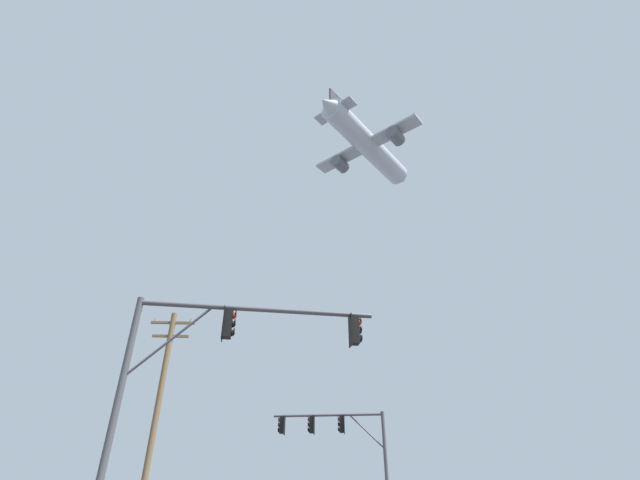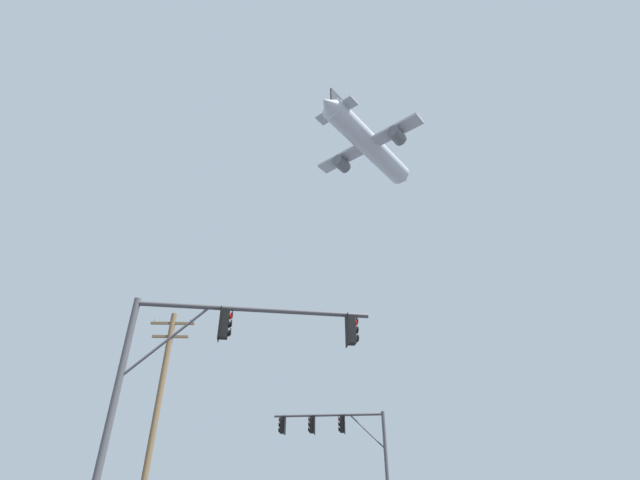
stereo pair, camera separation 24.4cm
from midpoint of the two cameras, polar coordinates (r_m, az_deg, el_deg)
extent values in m
cylinder|color=#4C4C51|center=(13.71, -25.51, -20.29)|extent=(0.20, 0.20, 6.79)
cylinder|color=#4C4C51|center=(14.05, -7.94, -9.16)|extent=(7.31, 0.98, 0.15)
cylinder|color=#4C4C51|center=(13.91, -19.14, -12.45)|extent=(2.25, 0.34, 2.28)
cube|color=black|center=(14.22, 4.66, -11.88)|extent=(0.29, 0.35, 0.90)
cylinder|color=black|center=(14.39, 4.57, -9.95)|extent=(0.05, 0.05, 0.12)
cube|color=black|center=(14.19, 4.10, -11.86)|extent=(0.08, 0.46, 1.04)
sphere|color=red|center=(14.34, 5.19, -10.87)|extent=(0.20, 0.20, 0.20)
cylinder|color=black|center=(14.38, 5.43, -10.66)|extent=(0.06, 0.21, 0.21)
sphere|color=black|center=(14.25, 5.24, -11.93)|extent=(0.20, 0.20, 0.20)
cylinder|color=black|center=(14.29, 5.49, -11.71)|extent=(0.06, 0.21, 0.21)
sphere|color=black|center=(14.17, 5.29, -13.01)|extent=(0.20, 0.20, 0.20)
cylinder|color=black|center=(14.20, 5.54, -12.78)|extent=(0.06, 0.21, 0.21)
cube|color=black|center=(13.89, -12.09, -10.85)|extent=(0.29, 0.35, 0.90)
cylinder|color=black|center=(14.07, -11.87, -8.90)|extent=(0.05, 0.05, 0.12)
cube|color=black|center=(13.90, -12.67, -10.80)|extent=(0.08, 0.46, 1.04)
sphere|color=red|center=(13.97, -11.37, -9.87)|extent=(0.20, 0.20, 0.20)
cylinder|color=black|center=(13.99, -11.08, -9.66)|extent=(0.06, 0.21, 0.21)
sphere|color=black|center=(13.88, -11.49, -10.95)|extent=(0.20, 0.20, 0.20)
cylinder|color=black|center=(13.90, -11.19, -10.74)|extent=(0.06, 0.21, 0.21)
sphere|color=black|center=(13.79, -11.61, -12.04)|extent=(0.20, 0.20, 0.20)
cylinder|color=black|center=(13.81, -11.31, -11.83)|extent=(0.06, 0.21, 0.21)
cylinder|color=#4C4C51|center=(27.19, 9.10, -27.49)|extent=(0.20, 0.20, 5.69)
cylinder|color=#4C4C51|center=(27.60, 1.33, -22.22)|extent=(6.43, 1.24, 0.15)
cylinder|color=#4C4C51|center=(27.33, 6.55, -23.92)|extent=(1.99, 0.42, 1.90)
cube|color=black|center=(27.95, -4.72, -23.32)|extent=(0.31, 0.36, 0.90)
cylinder|color=black|center=(28.02, -4.67, -22.29)|extent=(0.05, 0.05, 0.12)
cube|color=black|center=(27.92, -4.41, -23.33)|extent=(0.10, 0.46, 1.04)
sphere|color=red|center=(28.01, -5.01, -22.77)|extent=(0.20, 0.20, 0.20)
cylinder|color=black|center=(28.03, -5.15, -22.65)|extent=(0.07, 0.21, 0.21)
sphere|color=black|center=(27.98, -5.04, -23.34)|extent=(0.20, 0.20, 0.20)
cylinder|color=black|center=(28.00, -5.17, -23.21)|extent=(0.07, 0.21, 0.21)
sphere|color=black|center=(27.95, -5.07, -23.91)|extent=(0.20, 0.20, 0.20)
cylinder|color=black|center=(27.97, -5.20, -23.78)|extent=(0.07, 0.21, 0.21)
cube|color=black|center=(27.64, -0.77, -23.33)|extent=(0.31, 0.36, 0.90)
cylinder|color=black|center=(27.71, -0.76, -22.29)|extent=(0.05, 0.05, 0.12)
cube|color=black|center=(27.62, -0.45, -23.33)|extent=(0.10, 0.46, 1.04)
sphere|color=red|center=(27.70, -1.09, -22.78)|extent=(0.20, 0.20, 0.20)
cylinder|color=black|center=(27.72, -1.23, -22.66)|extent=(0.07, 0.21, 0.21)
sphere|color=black|center=(27.66, -1.09, -23.36)|extent=(0.20, 0.20, 0.20)
cylinder|color=black|center=(27.68, -1.24, -23.24)|extent=(0.07, 0.21, 0.21)
sphere|color=black|center=(27.63, -1.10, -23.93)|extent=(0.20, 0.20, 0.20)
cylinder|color=black|center=(27.65, -1.24, -23.81)|extent=(0.07, 0.21, 0.21)
cube|color=black|center=(27.45, 3.25, -23.24)|extent=(0.31, 0.36, 0.90)
cylinder|color=black|center=(27.52, 3.22, -22.19)|extent=(0.05, 0.05, 0.12)
cube|color=black|center=(27.44, 3.57, -23.23)|extent=(0.10, 0.46, 1.04)
sphere|color=red|center=(27.50, 2.91, -22.70)|extent=(0.20, 0.20, 0.20)
cylinder|color=black|center=(27.51, 2.76, -22.58)|extent=(0.07, 0.21, 0.21)
sphere|color=black|center=(27.46, 2.93, -23.28)|extent=(0.20, 0.20, 0.20)
cylinder|color=black|center=(27.47, 2.78, -23.16)|extent=(0.07, 0.21, 0.21)
sphere|color=black|center=(27.43, 2.94, -23.86)|extent=(0.20, 0.20, 0.20)
cylinder|color=black|center=(27.44, 2.79, -23.74)|extent=(0.07, 0.21, 0.21)
cylinder|color=brown|center=(22.65, -20.57, -20.62)|extent=(0.28, 0.28, 9.57)
cube|color=brown|center=(23.63, -18.69, -10.43)|extent=(2.20, 0.12, 0.12)
cube|color=brown|center=(23.42, -18.97, -12.03)|extent=(1.80, 0.12, 0.12)
cylinder|color=gray|center=(23.93, -20.74, -10.00)|extent=(0.10, 0.10, 0.18)
cylinder|color=gray|center=(23.43, -16.50, -10.30)|extent=(0.10, 0.10, 0.18)
cylinder|color=#B7BCC6|center=(58.86, 6.67, 12.44)|extent=(12.92, 14.18, 2.90)
cone|color=#B7BCC6|center=(65.01, 11.08, 8.06)|extent=(3.39, 3.31, 2.75)
cone|color=#B7BCC6|center=(53.59, 1.17, 17.60)|extent=(3.05, 2.99, 2.46)
cube|color=#A8ADB7|center=(58.28, 6.45, 12.37)|extent=(12.90, 11.64, 0.33)
cylinder|color=#595B60|center=(59.45, 2.98, 10.04)|extent=(2.66, 2.71, 1.63)
cylinder|color=#595B60|center=(56.21, 10.27, 13.48)|extent=(2.66, 2.71, 1.63)
cube|color=#333338|center=(55.83, 2.41, 17.58)|extent=(1.83, 2.05, 3.44)
cube|color=#A8ADB7|center=(54.73, 2.32, 16.74)|extent=(5.16, 4.81, 0.18)
camera|label=1|loc=(0.12, -89.76, -0.14)|focal=24.11mm
camera|label=2|loc=(0.12, 90.24, 0.14)|focal=24.11mm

